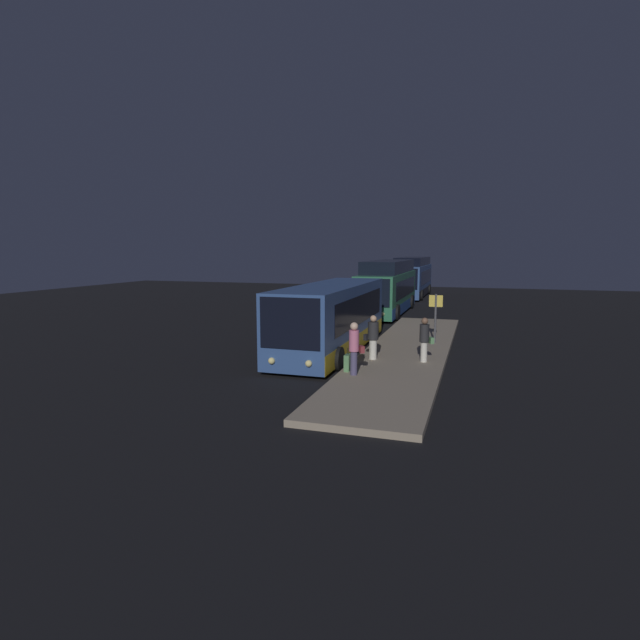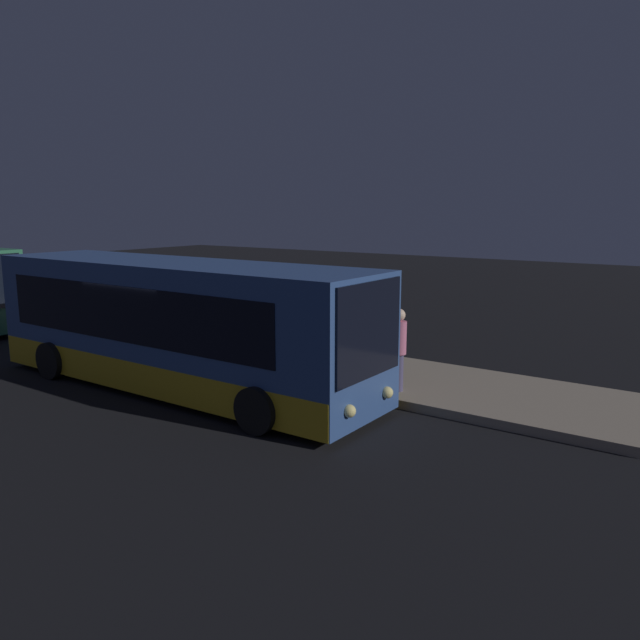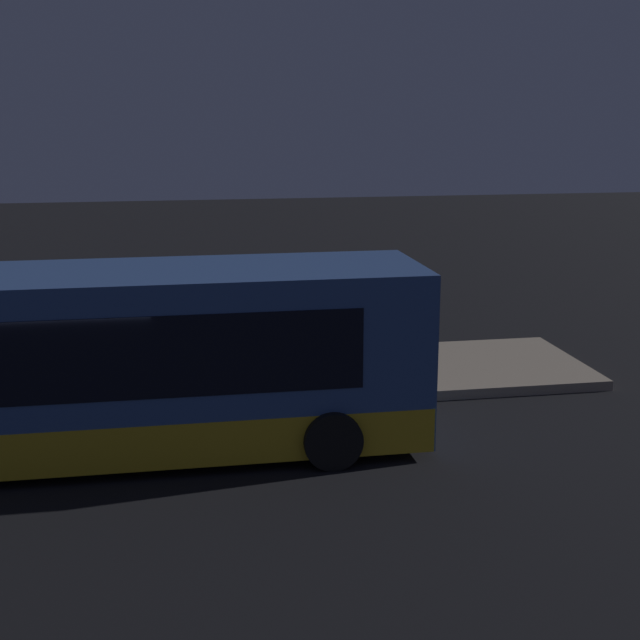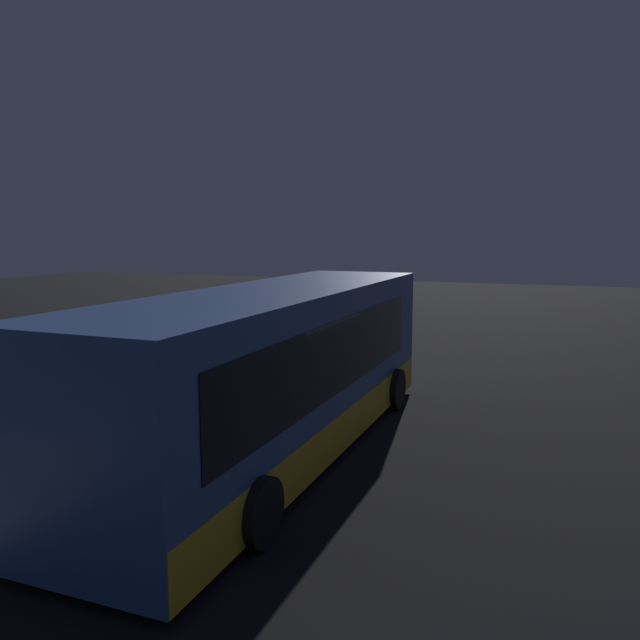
% 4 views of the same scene
% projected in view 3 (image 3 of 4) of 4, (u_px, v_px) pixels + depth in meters
% --- Properties ---
extents(ground, '(80.00, 80.00, 0.00)m').
position_uv_depth(ground, '(78.00, 456.00, 14.12)').
color(ground, black).
extents(platform, '(20.00, 3.46, 0.20)m').
position_uv_depth(platform, '(92.00, 387.00, 17.29)').
color(platform, gray).
rests_on(platform, ground).
extents(bus_lead, '(10.38, 2.79, 2.95)m').
position_uv_depth(bus_lead, '(97.00, 366.00, 13.90)').
color(bus_lead, '#33518C').
rests_on(bus_lead, ground).
extents(passenger_boarding, '(0.52, 0.62, 1.71)m').
position_uv_depth(passenger_boarding, '(205.00, 320.00, 18.35)').
color(passenger_boarding, silver).
rests_on(passenger_boarding, platform).
extents(passenger_waiting, '(0.58, 0.68, 1.73)m').
position_uv_depth(passenger_waiting, '(217.00, 344.00, 16.47)').
color(passenger_waiting, silver).
rests_on(passenger_waiting, platform).
extents(passenger_with_bags, '(0.54, 0.60, 1.82)m').
position_uv_depth(passenger_with_bags, '(357.00, 335.00, 16.81)').
color(passenger_with_bags, '#4C476B').
rests_on(passenger_with_bags, platform).
extents(suitcase, '(0.45, 0.18, 0.83)m').
position_uv_depth(suitcase, '(335.00, 377.00, 16.55)').
color(suitcase, '#598C59').
rests_on(suitcase, platform).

